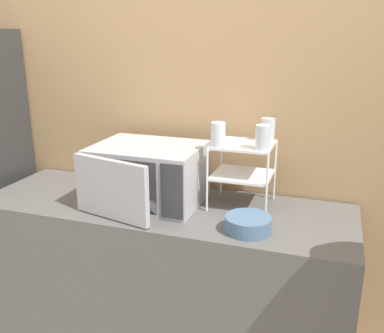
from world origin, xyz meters
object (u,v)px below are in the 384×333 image
at_px(glass_front_left, 218,134).
at_px(glass_back_right, 268,130).
at_px(bowl, 248,224).
at_px(dish_rack, 243,161).
at_px(microwave, 147,174).
at_px(glass_front_right, 263,137).

height_order(glass_front_left, glass_back_right, same).
height_order(glass_back_right, bowl, glass_back_right).
height_order(dish_rack, glass_front_left, glass_front_left).
relative_size(dish_rack, bowl, 1.58).
relative_size(microwave, glass_front_right, 4.73).
xyz_separation_m(dish_rack, glass_back_right, (0.10, 0.08, 0.14)).
xyz_separation_m(microwave, glass_back_right, (0.55, 0.19, 0.22)).
bearing_deg(glass_front_left, glass_back_right, 40.74).
xyz_separation_m(microwave, dish_rack, (0.45, 0.11, 0.08)).
bearing_deg(microwave, dish_rack, 13.35).
relative_size(glass_front_right, bowl, 0.56).
distance_m(dish_rack, glass_front_left, 0.19).
bearing_deg(dish_rack, glass_back_right, 40.12).
height_order(microwave, dish_rack, dish_rack).
bearing_deg(dish_rack, glass_front_left, -138.65).
distance_m(glass_front_right, bowl, 0.39).
bearing_deg(glass_back_right, dish_rack, -139.88).
xyz_separation_m(dish_rack, bowl, (0.09, -0.28, -0.19)).
distance_m(glass_back_right, bowl, 0.49).
bearing_deg(dish_rack, bowl, -72.06).
distance_m(glass_front_left, glass_back_right, 0.26).
bearing_deg(glass_front_right, microwave, -177.12).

